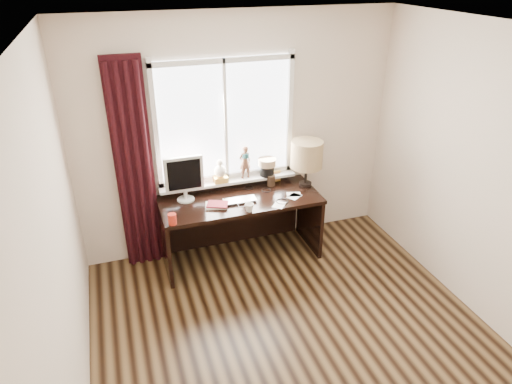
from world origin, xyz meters
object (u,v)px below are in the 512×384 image
object	(u,v)px
laptop	(240,200)
table_lamp	(307,155)
desk	(238,214)
monitor	(184,176)
red_cup	(172,219)
mug	(249,207)

from	to	relation	value
laptop	table_lamp	distance (m)	0.89
desk	monitor	size ratio (longest dim) A/B	3.47
monitor	table_lamp	distance (m)	1.35
monitor	laptop	bearing A→B (deg)	-21.77
table_lamp	red_cup	bearing A→B (deg)	-166.35
laptop	desk	xyz separation A→B (m)	(0.02, 0.17, -0.26)
desk	red_cup	bearing A→B (deg)	-152.64
red_cup	monitor	size ratio (longest dim) A/B	0.22
laptop	red_cup	bearing A→B (deg)	-161.80
laptop	red_cup	xyz separation A→B (m)	(-0.75, -0.23, 0.04)
laptop	table_lamp	bearing A→B (deg)	11.56
desk	table_lamp	xyz separation A→B (m)	(0.79, -0.02, 0.61)
red_cup	monitor	bearing A→B (deg)	64.35
laptop	desk	size ratio (longest dim) A/B	0.20
mug	monitor	distance (m)	0.75
laptop	desk	bearing A→B (deg)	84.05
red_cup	table_lamp	distance (m)	1.63
laptop	red_cup	distance (m)	0.78
desk	table_lamp	size ratio (longest dim) A/B	3.27
laptop	mug	xyz separation A→B (m)	(0.03, -0.23, 0.03)
red_cup	laptop	bearing A→B (deg)	17.05
mug	monitor	world-z (taller)	monitor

